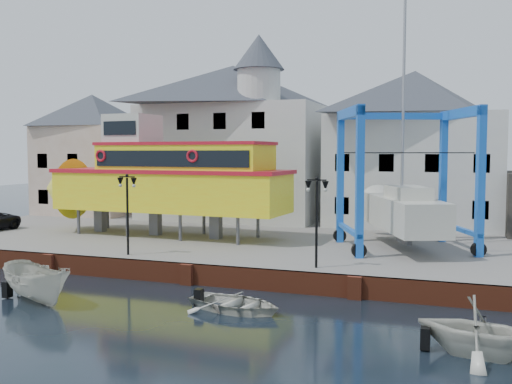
% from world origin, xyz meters
% --- Properties ---
extents(ground, '(140.00, 140.00, 0.00)m').
position_xyz_m(ground, '(0.00, 0.00, 0.00)').
color(ground, black).
rests_on(ground, ground).
extents(hardstanding, '(44.00, 22.00, 1.00)m').
position_xyz_m(hardstanding, '(0.00, 11.00, 0.50)').
color(hardstanding, slate).
rests_on(hardstanding, ground).
extents(quay_wall, '(44.00, 0.47, 1.00)m').
position_xyz_m(quay_wall, '(-0.00, 0.10, 0.50)').
color(quay_wall, maroon).
rests_on(quay_wall, ground).
extents(building_pink, '(8.00, 7.00, 10.30)m').
position_xyz_m(building_pink, '(-18.00, 18.00, 6.15)').
color(building_pink, tan).
rests_on(building_pink, hardstanding).
extents(building_white_main, '(14.00, 8.30, 14.00)m').
position_xyz_m(building_white_main, '(-4.87, 18.39, 7.34)').
color(building_white_main, beige).
rests_on(building_white_main, hardstanding).
extents(building_white_right, '(12.00, 8.00, 11.20)m').
position_xyz_m(building_white_right, '(9.00, 19.00, 6.60)').
color(building_white_right, beige).
rests_on(building_white_right, hardstanding).
extents(lamp_post_left, '(1.12, 0.32, 4.20)m').
position_xyz_m(lamp_post_left, '(-4.00, 1.20, 4.17)').
color(lamp_post_left, black).
rests_on(lamp_post_left, hardstanding).
extents(lamp_post_right, '(1.12, 0.32, 4.20)m').
position_xyz_m(lamp_post_right, '(6.00, 1.20, 4.17)').
color(lamp_post_right, black).
rests_on(lamp_post_right, hardstanding).
extents(tour_boat, '(17.93, 5.16, 7.72)m').
position_xyz_m(tour_boat, '(-6.15, 7.93, 4.64)').
color(tour_boat, '#59595E').
rests_on(tour_boat, hardstanding).
extents(travel_lift, '(8.41, 10.01, 14.79)m').
position_xyz_m(travel_lift, '(9.02, 8.63, 3.46)').
color(travel_lift, blue).
rests_on(travel_lift, hardstanding).
extents(motorboat_a, '(5.03, 3.66, 1.83)m').
position_xyz_m(motorboat_a, '(-4.60, -4.92, 0.00)').
color(motorboat_a, beige).
rests_on(motorboat_a, ground).
extents(motorboat_b, '(4.47, 3.60, 0.82)m').
position_xyz_m(motorboat_b, '(3.82, -3.43, 0.00)').
color(motorboat_b, beige).
rests_on(motorboat_b, ground).
extents(motorboat_c, '(4.30, 3.89, 1.98)m').
position_xyz_m(motorboat_c, '(12.80, -5.65, 0.00)').
color(motorboat_c, beige).
rests_on(motorboat_c, ground).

